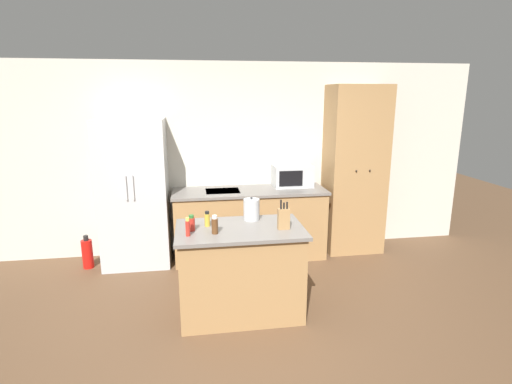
% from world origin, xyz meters
% --- Properties ---
extents(ground_plane, '(14.00, 14.00, 0.00)m').
position_xyz_m(ground_plane, '(0.00, 0.00, 0.00)').
color(ground_plane, brown).
extents(wall_back, '(7.20, 0.06, 2.60)m').
position_xyz_m(wall_back, '(0.00, 2.33, 1.30)').
color(wall_back, beige).
rests_on(wall_back, ground_plane).
extents(refrigerator, '(0.84, 0.65, 1.88)m').
position_xyz_m(refrigerator, '(-1.12, 1.99, 0.94)').
color(refrigerator, '#B7BABC').
rests_on(refrigerator, ground_plane).
extents(back_counter, '(2.04, 0.68, 0.94)m').
position_xyz_m(back_counter, '(0.37, 1.98, 0.47)').
color(back_counter, '#9E7547').
rests_on(back_counter, ground_plane).
extents(pantry_cabinet, '(0.78, 0.57, 2.30)m').
position_xyz_m(pantry_cabinet, '(1.84, 2.03, 1.15)').
color(pantry_cabinet, '#9E7547').
rests_on(pantry_cabinet, ground_plane).
extents(kitchen_island, '(1.25, 0.77, 0.91)m').
position_xyz_m(kitchen_island, '(0.07, 0.54, 0.46)').
color(kitchen_island, '#9E7547').
rests_on(kitchen_island, ground_plane).
extents(microwave, '(0.53, 0.35, 0.29)m').
position_xyz_m(microwave, '(0.98, 2.11, 1.09)').
color(microwave, '#B2B5B7').
rests_on(microwave, back_counter).
extents(knife_block, '(0.11, 0.06, 0.30)m').
position_xyz_m(knife_block, '(0.48, 0.44, 1.02)').
color(knife_block, '#9E7547').
rests_on(knife_block, kitchen_island).
extents(spice_bottle_tall_dark, '(0.05, 0.05, 0.15)m').
position_xyz_m(spice_bottle_tall_dark, '(-0.24, 0.64, 0.98)').
color(spice_bottle_tall_dark, gold).
rests_on(spice_bottle_tall_dark, kitchen_island).
extents(spice_bottle_short_red, '(0.06, 0.06, 0.18)m').
position_xyz_m(spice_bottle_short_red, '(-0.18, 0.41, 0.99)').
color(spice_bottle_short_red, '#563319').
rests_on(spice_bottle_short_red, kitchen_island).
extents(spice_bottle_amber_oil, '(0.06, 0.06, 0.16)m').
position_xyz_m(spice_bottle_amber_oil, '(-0.40, 0.53, 0.98)').
color(spice_bottle_amber_oil, '#B2281E').
rests_on(spice_bottle_amber_oil, kitchen_island).
extents(spice_bottle_green_herb, '(0.04, 0.04, 0.18)m').
position_xyz_m(spice_bottle_green_herb, '(-0.43, 0.39, 0.99)').
color(spice_bottle_green_herb, '#B2281E').
rests_on(spice_bottle_green_herb, kitchen_island).
extents(kettle, '(0.17, 0.17, 0.25)m').
position_xyz_m(kettle, '(0.22, 0.78, 1.02)').
color(kettle, '#B2B5B7').
rests_on(kettle, kitchen_island).
extents(fire_extinguisher, '(0.13, 0.13, 0.43)m').
position_xyz_m(fire_extinguisher, '(-1.75, 1.92, 0.19)').
color(fire_extinguisher, red).
rests_on(fire_extinguisher, ground_plane).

